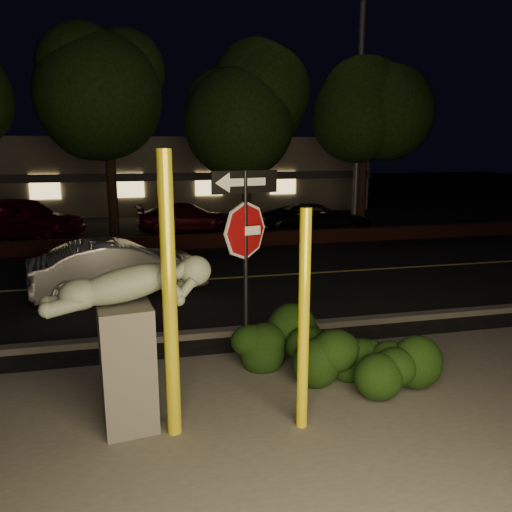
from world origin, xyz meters
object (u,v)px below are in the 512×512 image
Objects in this scene: sculpture at (129,328)px; parked_car_red at (21,218)px; parked_car_dark at (317,219)px; yellow_pole_left at (170,300)px; streetlight at (355,60)px; signpost at (245,231)px; silver_sedan at (119,268)px; parked_car_darkred at (188,218)px; yellow_pole_right at (304,323)px.

sculpture reaches higher than parked_car_red.
parked_car_red is at bearing 82.53° from parked_car_dark.
streetlight is (7.95, 13.08, 4.99)m from yellow_pole_left.
parked_car_red is 1.08× the size of parked_car_dark.
signpost is 5.41m from silver_sedan.
sculpture is 16.28m from streetlight.
parked_car_dark is at bearing -110.87° from parked_car_darkred.
signpost is at bearing 30.08° from sculpture.
signpost is at bearing 52.20° from yellow_pole_left.
yellow_pole_right is 7.05m from silver_sedan.
parked_car_darkred is (-0.02, 15.11, -0.81)m from yellow_pole_right.
signpost is 0.66× the size of parked_car_red.
parked_car_darkred is 5.33m from parked_car_dark.
sculpture reaches higher than parked_car_darkred.
streetlight reaches higher than parked_car_darkred.
yellow_pole_right is at bearing -93.39° from signpost.
signpost is (1.26, 1.63, 0.51)m from yellow_pole_left.
yellow_pole_right reaches higher than sculpture.
yellow_pole_left is at bearing -35.57° from sculpture.
yellow_pole_right is 15.13m from parked_car_darkred.
signpost is 2.41m from sculpture.
streetlight is (6.69, 11.45, 4.49)m from signpost.
parked_car_red is (-6.10, 13.30, -1.45)m from signpost.
sculpture is (-2.11, 0.48, -0.07)m from yellow_pole_right.
streetlight is 2.36× the size of parked_car_red.
signpost is 13.04m from parked_car_dark.
streetlight is at bearing 58.70° from yellow_pole_left.
streetlight reaches higher than sculpture.
yellow_pole_right is 16.47m from parked_car_red.
yellow_pole_right is 0.68× the size of parked_car_darkred.
parked_car_darkred is (0.32, 13.26, -1.66)m from signpost.
parked_car_red is at bearing 100.71° from signpost.
parked_car_dark is (7.57, 7.04, -0.05)m from silver_sedan.
parked_car_dark is at bearing 164.30° from streetlight.
silver_sedan is at bearing -145.43° from streetlight.
parked_car_red reaches higher than parked_car_darkred.
parked_car_red is at bearing 85.40° from parked_car_darkred.
yellow_pole_left reaches higher than silver_sedan.
streetlight is 2.55× the size of parked_car_dark.
yellow_pole_right reaches higher than silver_sedan.
yellow_pole_left is at bearing 174.87° from silver_sedan.
silver_sedan is at bearing 100.56° from signpost.
sculpture reaches higher than silver_sedan.
yellow_pole_left is 1.66m from yellow_pole_right.
yellow_pole_left is 15.02m from parked_car_darkred.
parked_car_dark is at bearing 63.42° from yellow_pole_left.
parked_car_dark is (11.53, -1.56, -0.20)m from parked_car_red.
parked_car_dark is (5.43, 11.74, -1.65)m from signpost.
yellow_pole_left is at bearing -124.09° from streetlight.
yellow_pole_left is 2.12m from signpost.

